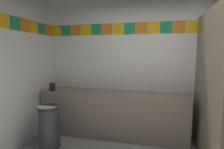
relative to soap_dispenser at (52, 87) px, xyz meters
The scene contains 6 objects.
wall_back 2.12m from the soap_dispenser, 13.29° to the left, with size 4.49×0.09×2.81m.
vanity_counter 1.28m from the soap_dispenser, ahead, with size 2.72×0.55×0.84m.
faucet_left 0.55m from the soap_dispenser, 26.74° to the left, with size 0.04×0.10×0.14m.
faucet_right 1.87m from the soap_dispenser, ahead, with size 0.04×0.10×0.14m.
soap_dispenser is the anchor object (origin of this frame).
trash_bin 0.82m from the soap_dispenser, 64.89° to the right, with size 0.35×0.35×0.71m.
Camera 1 is at (-0.06, -1.77, 1.59)m, focal length 28.63 mm.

